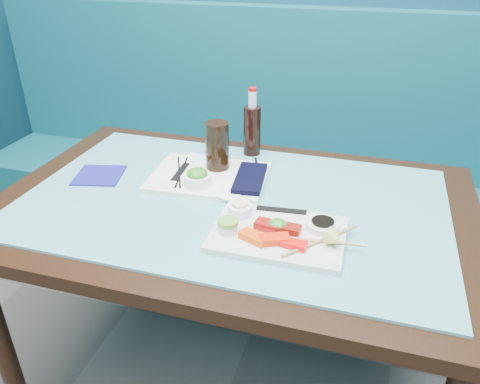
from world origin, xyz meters
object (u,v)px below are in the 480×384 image
(cola_bottle_body, at_px, (252,131))
(blue_napkin, at_px, (99,175))
(dining_table, at_px, (233,226))
(cola_glass, at_px, (217,146))
(booth_bench, at_px, (285,187))
(seaweed_bowl, at_px, (197,180))
(sashimi_plate, at_px, (278,235))
(serving_tray, at_px, (209,177))

(cola_bottle_body, bearing_deg, blue_napkin, -143.32)
(dining_table, distance_m, cola_glass, 0.27)
(booth_bench, xyz_separation_m, cola_glass, (-0.10, -0.68, 0.48))
(seaweed_bowl, relative_size, blue_napkin, 0.59)
(cola_bottle_body, bearing_deg, booth_bench, 86.09)
(sashimi_plate, height_order, cola_bottle_body, cola_bottle_body)
(dining_table, height_order, cola_bottle_body, cola_bottle_body)
(cola_glass, bearing_deg, dining_table, -58.20)
(booth_bench, relative_size, blue_napkin, 20.71)
(dining_table, xyz_separation_m, blue_napkin, (-0.46, 0.02, 0.09))
(booth_bench, relative_size, serving_tray, 8.27)
(cola_bottle_body, bearing_deg, seaweed_bowl, -105.95)
(seaweed_bowl, xyz_separation_m, cola_glass, (0.02, 0.13, 0.06))
(booth_bench, xyz_separation_m, sashimi_plate, (0.17, -0.99, 0.39))
(dining_table, distance_m, blue_napkin, 0.47)
(booth_bench, height_order, cola_glass, booth_bench)
(sashimi_plate, xyz_separation_m, cola_bottle_body, (-0.21, 0.49, 0.08))
(cola_bottle_body, distance_m, blue_napkin, 0.54)
(dining_table, distance_m, serving_tray, 0.18)
(booth_bench, height_order, seaweed_bowl, booth_bench)
(sashimi_plate, height_order, cola_glass, cola_glass)
(seaweed_bowl, xyz_separation_m, blue_napkin, (-0.34, -0.01, -0.03))
(booth_bench, relative_size, sashimi_plate, 8.92)
(sashimi_plate, distance_m, serving_tray, 0.39)
(dining_table, xyz_separation_m, seaweed_bowl, (-0.12, 0.03, 0.12))
(booth_bench, height_order, cola_bottle_body, booth_bench)
(serving_tray, relative_size, cola_bottle_body, 2.12)
(serving_tray, bearing_deg, booth_bench, 77.08)
(dining_table, height_order, serving_tray, serving_tray)
(cola_glass, bearing_deg, sashimi_plate, -49.24)
(booth_bench, distance_m, serving_tray, 0.84)
(booth_bench, xyz_separation_m, blue_napkin, (-0.46, -0.82, 0.39))
(cola_glass, distance_m, cola_bottle_body, 0.19)
(serving_tray, height_order, seaweed_bowl, seaweed_bowl)
(booth_bench, bearing_deg, dining_table, -90.00)
(dining_table, relative_size, sashimi_plate, 4.16)
(blue_napkin, bearing_deg, seaweed_bowl, 1.76)
(dining_table, distance_m, sashimi_plate, 0.25)
(booth_bench, relative_size, cola_glass, 19.18)
(cola_glass, bearing_deg, serving_tray, -100.30)
(booth_bench, distance_m, cola_glass, 0.83)
(serving_tray, xyz_separation_m, seaweed_bowl, (-0.01, -0.07, 0.02))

